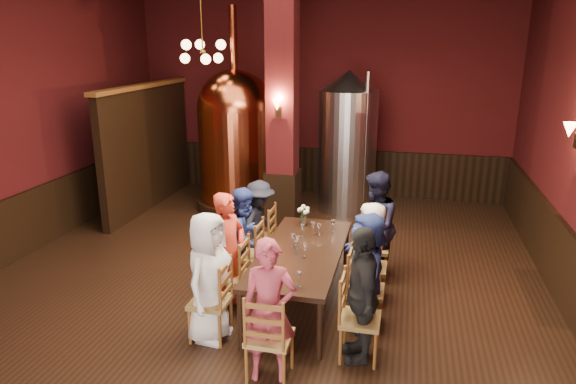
% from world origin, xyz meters
% --- Properties ---
extents(room, '(10.00, 10.02, 4.50)m').
position_xyz_m(room, '(0.00, 0.00, 2.25)').
color(room, black).
rests_on(room, ground).
extents(wainscot_back, '(7.90, 0.08, 1.00)m').
position_xyz_m(wainscot_back, '(0.00, 4.96, 0.50)').
color(wainscot_back, black).
rests_on(wainscot_back, ground).
extents(wainscot_left, '(0.08, 9.90, 1.00)m').
position_xyz_m(wainscot_left, '(-3.96, 0.00, 0.50)').
color(wainscot_left, black).
rests_on(wainscot_left, ground).
extents(column, '(0.58, 0.58, 4.50)m').
position_xyz_m(column, '(-0.30, 2.80, 2.25)').
color(column, '#410D11').
rests_on(column, ground).
extents(partition, '(0.22, 3.50, 2.40)m').
position_xyz_m(partition, '(-3.20, 3.20, 1.20)').
color(partition, black).
rests_on(partition, ground).
extents(pendant_cluster, '(0.90, 0.90, 1.70)m').
position_xyz_m(pendant_cluster, '(-1.80, 2.90, 3.10)').
color(pendant_cluster, '#A57226').
rests_on(pendant_cluster, room).
extents(sconce_column, '(0.20, 0.20, 0.36)m').
position_xyz_m(sconce_column, '(-0.30, 2.50, 2.20)').
color(sconce_column, black).
rests_on(sconce_column, column).
extents(dining_table, '(1.00, 2.40, 0.75)m').
position_xyz_m(dining_table, '(0.67, -0.15, 0.69)').
color(dining_table, black).
rests_on(dining_table, ground).
extents(chair_0, '(0.46, 0.46, 0.92)m').
position_xyz_m(chair_0, '(-0.18, -1.15, 0.46)').
color(chair_0, brown).
rests_on(chair_0, ground).
extents(person_0, '(0.60, 0.81, 1.52)m').
position_xyz_m(person_0, '(-0.18, -1.15, 0.76)').
color(person_0, white).
rests_on(person_0, ground).
extents(chair_1, '(0.46, 0.46, 0.92)m').
position_xyz_m(chair_1, '(-0.18, -0.48, 0.46)').
color(chair_1, brown).
rests_on(chair_1, ground).
extents(person_1, '(0.53, 0.65, 1.54)m').
position_xyz_m(person_1, '(-0.18, -0.48, 0.77)').
color(person_1, red).
rests_on(person_1, ground).
extents(chair_2, '(0.46, 0.46, 0.92)m').
position_xyz_m(chair_2, '(-0.18, 0.18, 0.46)').
color(chair_2, brown).
rests_on(chair_2, ground).
extents(person_2, '(0.43, 0.73, 1.42)m').
position_xyz_m(person_2, '(-0.18, 0.18, 0.71)').
color(person_2, navy).
rests_on(person_2, ground).
extents(chair_3, '(0.46, 0.46, 0.92)m').
position_xyz_m(chair_3, '(-0.18, 0.85, 0.46)').
color(chair_3, brown).
rests_on(chair_3, ground).
extents(person_3, '(0.55, 0.89, 1.34)m').
position_xyz_m(person_3, '(-0.18, 0.85, 0.67)').
color(person_3, black).
rests_on(person_3, ground).
extents(chair_4, '(0.46, 0.46, 0.92)m').
position_xyz_m(chair_4, '(1.52, -1.15, 0.46)').
color(chair_4, brown).
rests_on(chair_4, ground).
extents(person_4, '(0.57, 0.94, 1.50)m').
position_xyz_m(person_4, '(1.52, -1.15, 0.75)').
color(person_4, black).
rests_on(person_4, ground).
extents(chair_5, '(0.46, 0.46, 0.92)m').
position_xyz_m(chair_5, '(1.52, -0.48, 0.46)').
color(chair_5, brown).
rests_on(chair_5, ground).
extents(person_5, '(0.70, 1.39, 1.43)m').
position_xyz_m(person_5, '(1.52, -0.48, 0.72)').
color(person_5, '#2E408A').
rests_on(person_5, ground).
extents(chair_6, '(0.46, 0.46, 0.92)m').
position_xyz_m(chair_6, '(1.52, 0.18, 0.46)').
color(chair_6, brown).
rests_on(chair_6, ground).
extents(person_6, '(0.60, 0.75, 1.34)m').
position_xyz_m(person_6, '(1.52, 0.18, 0.67)').
color(person_6, white).
rests_on(person_6, ground).
extents(chair_7, '(0.46, 0.46, 0.92)m').
position_xyz_m(chair_7, '(1.52, 0.85, 0.46)').
color(chair_7, brown).
rests_on(chair_7, ground).
extents(person_7, '(0.40, 0.77, 1.57)m').
position_xyz_m(person_7, '(1.52, 0.85, 0.78)').
color(person_7, black).
rests_on(person_7, ground).
extents(chair_8, '(0.46, 0.46, 0.92)m').
position_xyz_m(chair_8, '(0.67, -1.70, 0.46)').
color(chair_8, brown).
rests_on(chair_8, ground).
extents(person_8, '(0.61, 0.46, 1.49)m').
position_xyz_m(person_8, '(0.67, -1.70, 0.75)').
color(person_8, '#A43647').
rests_on(person_8, ground).
extents(copper_kettle, '(1.79, 1.79, 3.92)m').
position_xyz_m(copper_kettle, '(-1.43, 3.51, 1.43)').
color(copper_kettle, black).
rests_on(copper_kettle, ground).
extents(steel_vessel, '(1.30, 1.30, 2.76)m').
position_xyz_m(steel_vessel, '(0.74, 3.89, 1.38)').
color(steel_vessel, '#B2B2B7').
rests_on(steel_vessel, ground).
extents(rose_vase, '(0.18, 0.18, 0.30)m').
position_xyz_m(rose_vase, '(0.51, 0.74, 0.95)').
color(rose_vase, white).
rests_on(rose_vase, dining_table).
extents(wine_glass_0, '(0.07, 0.07, 0.17)m').
position_xyz_m(wine_glass_0, '(0.79, 0.41, 0.83)').
color(wine_glass_0, white).
rests_on(wine_glass_0, dining_table).
extents(wine_glass_1, '(0.07, 0.07, 0.17)m').
position_xyz_m(wine_glass_1, '(0.53, -0.06, 0.83)').
color(wine_glass_1, white).
rests_on(wine_glass_1, dining_table).
extents(wine_glass_2, '(0.07, 0.07, 0.17)m').
position_xyz_m(wine_glass_2, '(0.75, -0.36, 0.83)').
color(wine_glass_2, white).
rests_on(wine_glass_2, dining_table).
extents(wine_glass_3, '(0.07, 0.07, 0.17)m').
position_xyz_m(wine_glass_3, '(0.62, -0.26, 0.83)').
color(wine_glass_3, white).
rests_on(wine_glass_3, dining_table).
extents(wine_glass_4, '(0.07, 0.07, 0.17)m').
position_xyz_m(wine_glass_4, '(0.70, 0.45, 0.83)').
color(wine_glass_4, white).
rests_on(wine_glass_4, dining_table).
extents(wine_glass_5, '(0.07, 0.07, 0.17)m').
position_xyz_m(wine_glass_5, '(0.61, -0.12, 0.83)').
color(wine_glass_5, white).
rests_on(wine_glass_5, dining_table).
extents(wine_glass_6, '(0.07, 0.07, 0.17)m').
position_xyz_m(wine_glass_6, '(0.85, -1.13, 0.83)').
color(wine_glass_6, white).
rests_on(wine_glass_6, dining_table).
extents(wine_glass_7, '(0.07, 0.07, 0.17)m').
position_xyz_m(wine_glass_7, '(0.59, 0.31, 0.83)').
color(wine_glass_7, white).
rests_on(wine_glass_7, dining_table).
extents(wine_glass_8, '(0.07, 0.07, 0.17)m').
position_xyz_m(wine_glass_8, '(0.96, 0.60, 0.83)').
color(wine_glass_8, white).
rests_on(wine_glass_8, dining_table).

